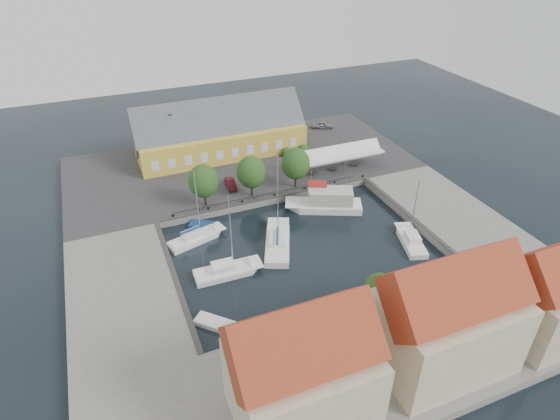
% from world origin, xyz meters
% --- Properties ---
extents(ground, '(140.00, 140.00, 0.00)m').
position_xyz_m(ground, '(0.00, 0.00, 0.00)').
color(ground, black).
rests_on(ground, ground).
extents(north_quay, '(56.00, 26.00, 1.00)m').
position_xyz_m(north_quay, '(0.00, 23.00, 0.50)').
color(north_quay, '#2D2D30').
rests_on(north_quay, ground).
extents(west_quay, '(12.00, 24.00, 1.00)m').
position_xyz_m(west_quay, '(-22.00, -2.00, 0.50)').
color(west_quay, slate).
rests_on(west_quay, ground).
extents(east_quay, '(12.00, 24.00, 1.00)m').
position_xyz_m(east_quay, '(22.00, -2.00, 0.50)').
color(east_quay, slate).
rests_on(east_quay, ground).
extents(south_bank, '(56.00, 14.00, 1.00)m').
position_xyz_m(south_bank, '(0.00, -21.00, 0.50)').
color(south_bank, slate).
rests_on(south_bank, ground).
extents(quay_edge_fittings, '(56.00, 24.72, 0.40)m').
position_xyz_m(quay_edge_fittings, '(0.02, 4.75, 1.06)').
color(quay_edge_fittings, '#383533').
rests_on(quay_edge_fittings, north_quay).
extents(warehouse, '(28.56, 14.00, 9.55)m').
position_xyz_m(warehouse, '(-2.60, 28.36, 4.43)').
color(warehouse, gold).
rests_on(warehouse, north_quay).
extents(tent_canopy, '(14.00, 4.00, 2.83)m').
position_xyz_m(tent_canopy, '(14.00, 14.50, 3.68)').
color(tent_canopy, white).
rests_on(tent_canopy, north_quay).
extents(quay_trees, '(18.20, 4.20, 6.30)m').
position_xyz_m(quay_trees, '(-2.00, 12.00, 4.88)').
color(quay_trees, black).
rests_on(quay_trees, north_quay).
extents(car_silver, '(4.55, 3.22, 1.44)m').
position_xyz_m(car_silver, '(19.17, 31.02, 1.72)').
color(car_silver, '#95989C').
rests_on(car_silver, north_quay).
extents(car_red, '(1.58, 3.73, 1.20)m').
position_xyz_m(car_red, '(-4.16, 15.61, 1.60)').
color(car_red, '#56131B').
rests_on(car_red, north_quay).
extents(center_sailboat, '(6.58, 10.11, 13.45)m').
position_xyz_m(center_sailboat, '(-2.67, 0.31, 0.36)').
color(center_sailboat, white).
rests_on(center_sailboat, ground).
extents(trawler, '(11.29, 7.47, 5.00)m').
position_xyz_m(trawler, '(7.21, 5.89, 1.02)').
color(trawler, white).
rests_on(trawler, ground).
extents(east_boat_c, '(4.35, 7.60, 9.56)m').
position_xyz_m(east_boat_c, '(13.48, -5.77, 0.26)').
color(east_boat_c, white).
rests_on(east_boat_c, ground).
extents(west_boat_a, '(8.15, 4.37, 10.62)m').
position_xyz_m(west_boat_a, '(-12.16, 5.44, 0.27)').
color(west_boat_a, white).
rests_on(west_boat_a, ground).
extents(west_boat_c, '(8.34, 2.84, 11.15)m').
position_xyz_m(west_boat_c, '(-10.34, -2.49, 0.26)').
color(west_boat_c, white).
rests_on(west_boat_c, ground).
extents(launch_sw, '(4.27, 4.26, 0.98)m').
position_xyz_m(launch_sw, '(-13.93, -9.83, 0.09)').
color(launch_sw, white).
rests_on(launch_sw, ground).
extents(launch_nw, '(4.47, 3.68, 0.88)m').
position_xyz_m(launch_nw, '(-10.35, 8.20, 0.09)').
color(launch_nw, navy).
rests_on(launch_nw, ground).
extents(townhouses, '(36.30, 8.50, 12.00)m').
position_xyz_m(townhouses, '(1.93, -23.24, 5.82)').
color(townhouses, beige).
rests_on(townhouses, south_bank).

